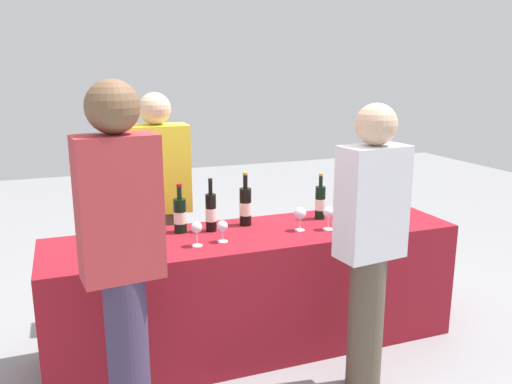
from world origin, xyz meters
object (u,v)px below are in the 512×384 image
(ice_bucket, at_px, (370,205))
(wine_bottle_2, at_px, (245,206))
(wine_bottle_3, at_px, (320,202))
(wine_bottle_4, at_px, (377,195))
(wine_bottle_0, at_px, (180,215))
(wine_glass_1, at_px, (197,228))
(wine_glass_0, at_px, (146,235))
(wine_glass_4, at_px, (328,213))
(guest_1, at_px, (370,240))
(wine_bottle_1, at_px, (211,212))
(wine_glass_2, at_px, (222,227))
(wine_glass_5, at_px, (377,209))
(server_pouring, at_px, (159,201))
(guest_0, at_px, (122,254))
(wine_glass_3, at_px, (300,214))

(ice_bucket, bearing_deg, wine_bottle_2, 166.76)
(wine_bottle_3, bearing_deg, wine_bottle_4, 0.08)
(wine_bottle_0, height_order, wine_glass_1, wine_bottle_0)
(wine_glass_0, distance_m, wine_glass_4, 1.11)
(wine_bottle_4, bearing_deg, guest_1, -125.26)
(wine_bottle_1, height_order, wine_glass_2, wine_bottle_1)
(wine_bottle_0, relative_size, wine_bottle_1, 0.91)
(wine_glass_1, relative_size, guest_1, 0.09)
(wine_bottle_3, distance_m, wine_glass_2, 0.77)
(wine_bottle_0, height_order, wine_bottle_3, wine_bottle_3)
(wine_glass_0, distance_m, wine_glass_2, 0.44)
(wine_glass_0, relative_size, wine_glass_5, 1.04)
(wine_bottle_4, height_order, wine_glass_2, wine_bottle_4)
(wine_glass_0, distance_m, wine_glass_5, 1.43)
(wine_glass_4, bearing_deg, wine_bottle_0, 162.78)
(wine_bottle_0, xyz_separation_m, wine_glass_4, (0.86, -0.27, -0.00))
(wine_glass_4, relative_size, server_pouring, 0.09)
(wine_glass_0, distance_m, wine_glass_1, 0.29)
(wine_bottle_2, relative_size, wine_glass_1, 2.41)
(wine_bottle_3, bearing_deg, wine_glass_4, -105.29)
(wine_glass_4, relative_size, ice_bucket, 0.61)
(wine_glass_4, xyz_separation_m, wine_glass_5, (0.32, -0.03, 0.00))
(ice_bucket, distance_m, server_pouring, 1.39)
(ice_bucket, bearing_deg, wine_bottle_3, 152.26)
(wine_glass_0, xyz_separation_m, guest_1, (1.06, -0.49, -0.00))
(wine_glass_2, bearing_deg, wine_bottle_4, 11.03)
(wine_glass_5, height_order, guest_1, guest_1)
(wine_bottle_0, relative_size, ice_bucket, 1.28)
(wine_bottle_1, distance_m, guest_0, 0.96)
(wine_bottle_4, bearing_deg, wine_glass_4, -154.84)
(wine_glass_2, bearing_deg, wine_glass_1, -172.71)
(guest_0, bearing_deg, wine_glass_2, 34.27)
(wine_bottle_1, relative_size, ice_bucket, 1.40)
(wine_glass_2, bearing_deg, guest_0, -139.16)
(wine_glass_3, bearing_deg, wine_glass_5, -8.38)
(wine_bottle_0, bearing_deg, wine_glass_3, -17.89)
(wine_glass_3, bearing_deg, wine_bottle_3, 38.94)
(wine_bottle_4, distance_m, ice_bucket, 0.21)
(wine_bottle_4, xyz_separation_m, ice_bucket, (-0.15, -0.15, -0.02))
(wine_glass_5, distance_m, server_pouring, 1.43)
(wine_glass_4, bearing_deg, wine_glass_0, -177.29)
(wine_bottle_4, bearing_deg, ice_bucket, -135.26)
(wine_bottle_1, bearing_deg, wine_glass_5, -14.24)
(guest_1, bearing_deg, guest_0, 172.40)
(wine_glass_5, height_order, ice_bucket, ice_bucket)
(wine_glass_5, bearing_deg, guest_0, -162.92)
(wine_bottle_2, relative_size, wine_glass_0, 2.23)
(wine_glass_2, height_order, ice_bucket, ice_bucket)
(wine_glass_3, relative_size, wine_glass_5, 0.99)
(wine_bottle_4, bearing_deg, wine_bottle_3, -179.92)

